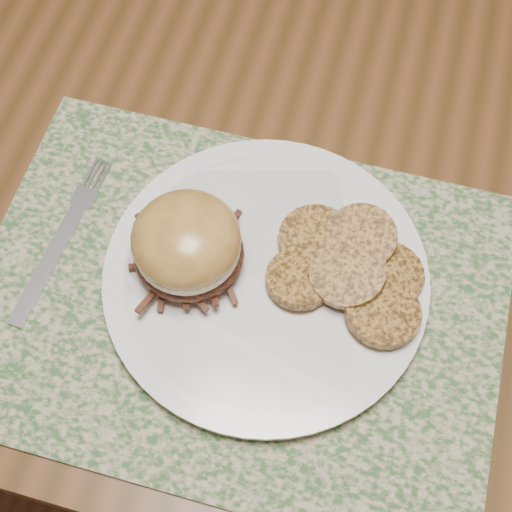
{
  "coord_description": "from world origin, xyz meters",
  "views": [
    {
      "loc": [
        0.36,
        -0.48,
        1.31
      ],
      "look_at": [
        0.29,
        -0.23,
        0.79
      ],
      "focal_mm": 50.0,
      "sensor_mm": 36.0,
      "label": 1
    }
  ],
  "objects": [
    {
      "name": "ground",
      "position": [
        0.0,
        0.0,
        0.0
      ],
      "size": [
        3.5,
        3.5,
        0.0
      ],
      "primitive_type": "plane",
      "color": "brown",
      "rests_on": "ground"
    },
    {
      "name": "dining_table",
      "position": [
        0.0,
        0.0,
        0.67
      ],
      "size": [
        1.5,
        0.9,
        0.75
      ],
      "color": "brown",
      "rests_on": "ground"
    },
    {
      "name": "placemat",
      "position": [
        0.29,
        -0.26,
        0.75
      ],
      "size": [
        0.45,
        0.33,
        0.0
      ],
      "primitive_type": "cube",
      "color": "#345B2F",
      "rests_on": "dining_table"
    },
    {
      "name": "dinner_plate",
      "position": [
        0.3,
        -0.23,
        0.76
      ],
      "size": [
        0.26,
        0.26,
        0.02
      ],
      "primitive_type": "cylinder",
      "color": "white",
      "rests_on": "placemat"
    },
    {
      "name": "pork_sandwich",
      "position": [
        0.24,
        -0.24,
        0.8
      ],
      "size": [
        0.11,
        0.11,
        0.07
      ],
      "rotation": [
        0.0,
        0.0,
        0.25
      ],
      "color": "black",
      "rests_on": "dinner_plate"
    },
    {
      "name": "roasted_potatoes",
      "position": [
        0.37,
        -0.21,
        0.78
      ],
      "size": [
        0.15,
        0.14,
        0.03
      ],
      "color": "olive",
      "rests_on": "dinner_plate"
    },
    {
      "name": "fork",
      "position": [
        0.12,
        -0.24,
        0.76
      ],
      "size": [
        0.03,
        0.18,
        0.0
      ],
      "rotation": [
        0.0,
        0.0,
        -0.08
      ],
      "color": "silver",
      "rests_on": "placemat"
    }
  ]
}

